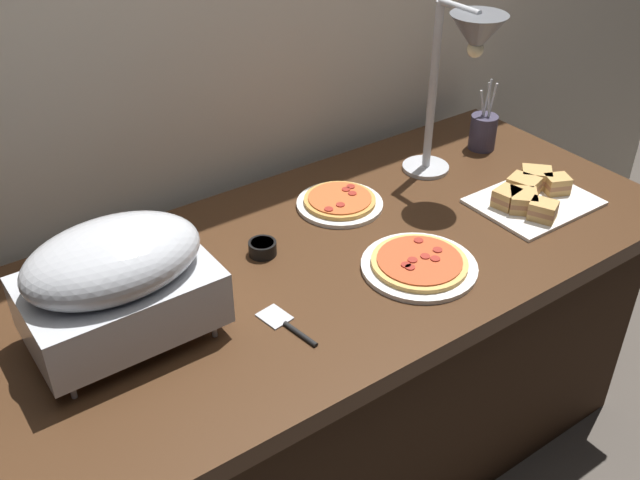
# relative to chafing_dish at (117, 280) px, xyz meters

# --- Properties ---
(ground_plane) EXTENTS (8.00, 8.00, 0.00)m
(ground_plane) POSITION_rel_chafing_dish_xyz_m (0.54, 0.01, -0.91)
(ground_plane) COLOR #4C443D
(back_wall) EXTENTS (4.40, 0.04, 2.40)m
(back_wall) POSITION_rel_chafing_dish_xyz_m (0.54, 0.51, 0.29)
(back_wall) COLOR beige
(back_wall) RESTS_ON ground_plane
(buffet_table) EXTENTS (1.90, 0.84, 0.76)m
(buffet_table) POSITION_rel_chafing_dish_xyz_m (0.54, 0.01, -0.53)
(buffet_table) COLOR #422816
(buffet_table) RESTS_ON ground_plane
(chafing_dish) EXTENTS (0.39, 0.26, 0.28)m
(chafing_dish) POSITION_rel_chafing_dish_xyz_m (0.00, 0.00, 0.00)
(chafing_dish) COLOR #B7BABF
(chafing_dish) RESTS_ON buffet_table
(heat_lamp) EXTENTS (0.15, 0.29, 0.51)m
(heat_lamp) POSITION_rel_chafing_dish_xyz_m (1.04, 0.08, 0.24)
(heat_lamp) COLOR #B7BABF
(heat_lamp) RESTS_ON buffet_table
(pizza_plate_front) EXTENTS (0.24, 0.24, 0.03)m
(pizza_plate_front) POSITION_rel_chafing_dish_xyz_m (0.70, 0.17, -0.14)
(pizza_plate_front) COLOR white
(pizza_plate_front) RESTS_ON buffet_table
(pizza_plate_center) EXTENTS (0.28, 0.28, 0.03)m
(pizza_plate_center) POSITION_rel_chafing_dish_xyz_m (0.68, -0.18, -0.14)
(pizza_plate_center) COLOR white
(pizza_plate_center) RESTS_ON buffet_table
(sandwich_platter) EXTENTS (0.33, 0.25, 0.06)m
(sandwich_platter) POSITION_rel_chafing_dish_xyz_m (1.14, -0.12, -0.13)
(sandwich_platter) COLOR white
(sandwich_platter) RESTS_ON buffet_table
(sauce_cup_near) EXTENTS (0.07, 0.07, 0.04)m
(sauce_cup_near) POSITION_rel_chafing_dish_xyz_m (0.40, 0.10, -0.14)
(sauce_cup_near) COLOR black
(sauce_cup_near) RESTS_ON buffet_table
(sauce_cup_far) EXTENTS (0.06, 0.06, 0.04)m
(sauce_cup_far) POSITION_rel_chafing_dish_xyz_m (0.10, 0.26, -0.13)
(sauce_cup_far) COLOR black
(sauce_cup_far) RESTS_ON buffet_table
(utensil_holder) EXTENTS (0.08, 0.08, 0.22)m
(utensil_holder) POSITION_rel_chafing_dish_xyz_m (1.28, 0.20, -0.10)
(utensil_holder) COLOR #383347
(utensil_holder) RESTS_ON buffet_table
(serving_spatula) EXTENTS (0.07, 0.17, 0.01)m
(serving_spatula) POSITION_rel_chafing_dish_xyz_m (0.30, -0.17, -0.15)
(serving_spatula) COLOR #B7BABF
(serving_spatula) RESTS_ON buffet_table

